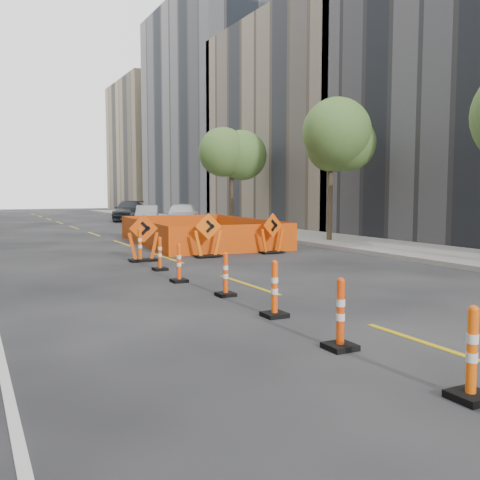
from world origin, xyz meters
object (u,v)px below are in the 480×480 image
parked_car_mid (147,215)px  parked_car_near (182,216)px  channelizer_1 (472,353)px  channelizer_5 (179,263)px  channelizer_3 (275,289)px  chevron_sign_left (143,238)px  chevron_sign_center (208,235)px  channelizer_6 (160,254)px  channelizer_2 (341,314)px  channelizer_4 (226,274)px  parked_car_far (130,211)px  channelizer_7 (140,245)px  chevron_sign_right (272,233)px

parked_car_mid → parked_car_near: bearing=-63.1°
channelizer_1 → channelizer_5: (-0.12, 8.78, -0.04)m
channelizer_3 → chevron_sign_left: bearing=88.7°
chevron_sign_center → parked_car_mid: (3.63, 18.80, -0.10)m
channelizer_6 → parked_car_mid: size_ratio=0.24×
channelizer_1 → channelizer_2: size_ratio=1.00×
channelizer_1 → channelizer_5: bearing=90.8°
channelizer_4 → parked_car_mid: parked_car_mid is taller
channelizer_6 → chevron_sign_center: bearing=41.6°
parked_car_far → channelizer_6: bearing=-82.3°
channelizer_5 → chevron_sign_left: size_ratio=0.64×
channelizer_1 → channelizer_7: bearing=89.3°
channelizer_3 → channelizer_4: channelizer_3 is taller
chevron_sign_left → parked_car_near: 15.18m
chevron_sign_center → channelizer_5: bearing=-112.9°
channelizer_3 → parked_car_near: (6.80, 22.49, 0.31)m
channelizer_3 → channelizer_4: bearing=88.7°
channelizer_2 → channelizer_7: 10.97m
parked_car_far → chevron_sign_right: bearing=-71.9°
channelizer_1 → channelizer_5: size_ratio=1.07×
channelizer_3 → chevron_sign_center: (2.54, 8.82, 0.25)m
channelizer_4 → parked_car_near: bearing=71.6°
channelizer_2 → channelizer_3: 2.20m
channelizer_3 → parked_car_near: parked_car_near is taller
channelizer_6 → chevron_sign_left: bearing=85.2°
parked_car_near → channelizer_6: bearing=-88.3°
channelizer_3 → parked_car_far: size_ratio=0.19×
chevron_sign_center → parked_car_far: (4.04, 24.76, 0.02)m
channelizer_6 → chevron_sign_left: chevron_sign_left is taller
parked_car_far → chevron_sign_left: bearing=-83.0°
channelizer_5 → channelizer_6: 2.21m
chevron_sign_left → chevron_sign_right: 4.96m
channelizer_5 → channelizer_7: (0.28, 4.39, 0.06)m
parked_car_near → chevron_sign_center: bearing=-82.5°
channelizer_6 → parked_car_near: size_ratio=0.20×
channelizer_4 → parked_car_near: size_ratio=0.20×
channelizer_1 → parked_car_far: (6.67, 37.97, 0.26)m
channelizer_4 → chevron_sign_center: 7.09m
channelizer_1 → channelizer_6: bearing=89.4°
chevron_sign_left → parked_car_far: parked_car_far is taller
chevron_sign_left → chevron_sign_right: (4.96, 0.01, -0.03)m
channelizer_3 → channelizer_6: (0.01, 6.58, -0.03)m
channelizer_7 → chevron_sign_center: (2.47, 0.05, 0.23)m
channelizer_4 → channelizer_6: size_ratio=0.98×
chevron_sign_left → parked_car_mid: bearing=87.9°
channelizer_4 → parked_car_mid: 26.16m
channelizer_5 → chevron_sign_left: (0.42, 4.43, 0.29)m
channelizer_5 → chevron_sign_right: 6.98m
channelizer_2 → parked_car_far: (6.77, 35.78, 0.26)m
parked_car_near → parked_car_mid: 5.17m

